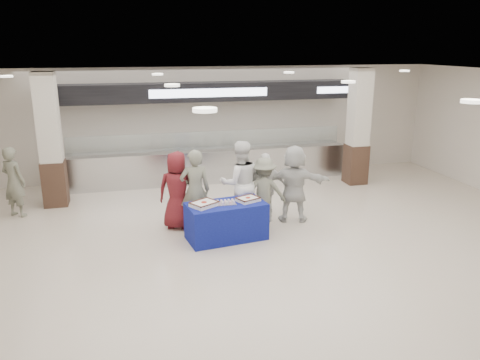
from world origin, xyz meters
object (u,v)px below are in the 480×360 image
object	(u,v)px
soldier_b	(264,191)
soldier_bg	(14,182)
display_table	(226,221)
chef_tall	(240,183)
civilian_white	(294,184)
civilian_maroon	(177,190)
chef_short	(266,188)
sheet_cake_left	(204,204)
soldier_a	(195,190)
sheet_cake_right	(248,199)
cupcake_tray	(226,202)

from	to	relation	value
soldier_b	soldier_bg	xyz separation A→B (m)	(-5.34, 1.81, 0.07)
display_table	soldier_bg	bearing A→B (deg)	142.65
soldier_b	soldier_bg	distance (m)	5.64
chef_tall	civilian_white	size ratio (longest dim) A/B	1.07
civilian_maroon	chef_tall	bearing A→B (deg)	-165.47
display_table	civilian_maroon	size ratio (longest dim) A/B	0.93
civilian_maroon	chef_short	distance (m)	1.93
civilian_maroon	sheet_cake_left	bearing A→B (deg)	133.43
soldier_a	soldier_b	size ratio (longest dim) A/B	1.17
sheet_cake_left	civilian_white	xyz separation A→B (m)	(2.11, 0.69, 0.06)
civilian_maroon	sheet_cake_right	bearing A→B (deg)	167.41
sheet_cake_left	soldier_a	world-z (taller)	soldier_a
soldier_a	civilian_white	world-z (taller)	soldier_a
chef_tall	chef_short	distance (m)	0.60
sheet_cake_left	soldier_a	bearing A→B (deg)	95.70
civilian_maroon	chef_tall	xyz separation A→B (m)	(1.34, -0.09, 0.09)
display_table	civilian_maroon	world-z (taller)	civilian_maroon
sheet_cake_left	display_table	bearing A→B (deg)	6.48
sheet_cake_right	soldier_bg	distance (m)	5.40
display_table	civilian_white	world-z (taller)	civilian_white
cupcake_tray	chef_tall	size ratio (longest dim) A/B	0.20
display_table	sheet_cake_right	size ratio (longest dim) A/B	3.00
civilian_white	soldier_bg	bearing A→B (deg)	0.97
sheet_cake_right	civilian_maroon	xyz separation A→B (m)	(-1.33, 0.80, 0.04)
display_table	chef_short	xyz separation A→B (m)	(1.06, 0.77, 0.40)
soldier_bg	cupcake_tray	bearing A→B (deg)	-175.79
civilian_maroon	soldier_b	world-z (taller)	civilian_maroon
sheet_cake_left	soldier_bg	bearing A→B (deg)	147.44
chef_tall	civilian_maroon	bearing A→B (deg)	-2.92
display_table	chef_tall	world-z (taller)	chef_tall
sheet_cake_left	chef_short	xyz separation A→B (m)	(1.51, 0.82, -0.03)
display_table	cupcake_tray	distance (m)	0.41
sheet_cake_right	soldier_b	world-z (taller)	soldier_b
sheet_cake_right	chef_tall	bearing A→B (deg)	88.80
soldier_b	chef_short	bearing A→B (deg)	-109.48
cupcake_tray	chef_tall	distance (m)	0.91
chef_tall	civilian_white	distance (m)	1.19
soldier_a	soldier_bg	distance (m)	4.25
civilian_maroon	chef_tall	size ratio (longest dim) A/B	0.90
display_table	soldier_b	world-z (taller)	soldier_b
sheet_cake_right	chef_tall	world-z (taller)	chef_tall
sheet_cake_right	cupcake_tray	bearing A→B (deg)	-173.93
cupcake_tray	chef_short	size ratio (longest dim) A/B	0.25
display_table	cupcake_tray	bearing A→B (deg)	-140.63
sheet_cake_left	civilian_maroon	distance (m)	0.98
sheet_cake_right	soldier_a	distance (m)	1.15
chef_tall	cupcake_tray	bearing A→B (deg)	58.41
soldier_b	cupcake_tray	bearing A→B (deg)	47.60
sheet_cake_left	soldier_b	size ratio (longest dim) A/B	0.41
cupcake_tray	civilian_maroon	bearing A→B (deg)	135.52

